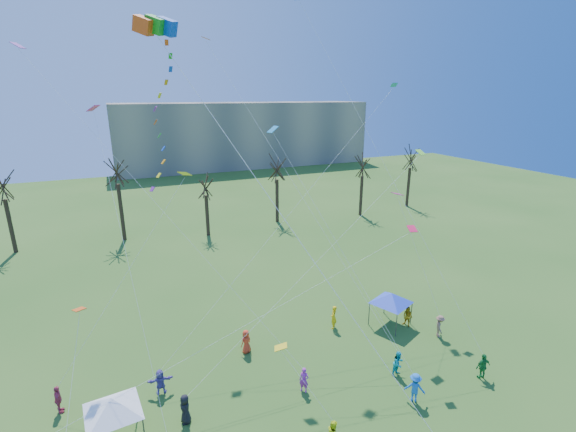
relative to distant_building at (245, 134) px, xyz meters
name	(u,v)px	position (x,y,z in m)	size (l,w,h in m)	color
distant_building	(245,134)	(0.00, 0.00, 0.00)	(60.00, 14.00, 15.00)	gray
bare_tree_row	(205,179)	(-19.88, -45.86, -0.74)	(68.05, 8.37, 10.77)	black
big_box_kite	(167,119)	(-27.57, -75.65, 8.36)	(5.62, 6.62, 22.77)	#EF4810
canopy_tent_white	(112,405)	(-31.51, -76.63, -5.19)	(3.62, 3.62, 2.73)	#3F3F44
canopy_tent_blue	(391,298)	(-12.05, -73.25, -5.26)	(3.25, 3.25, 2.65)	#3F3F44
festival_crowd	(289,382)	(-22.14, -77.03, -6.67)	(26.71, 10.96, 1.81)	#B51A16
small_kites_aloft	(272,159)	(-20.61, -70.79, 5.40)	(27.19, 18.46, 32.82)	#F7540D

